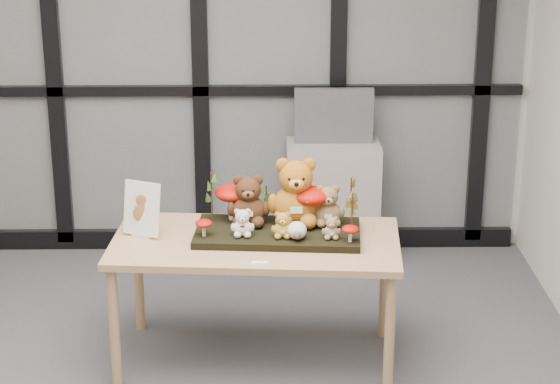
{
  "coord_description": "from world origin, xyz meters",
  "views": [
    {
      "loc": [
        0.85,
        -3.67,
        2.53
      ],
      "look_at": [
        0.92,
        0.91,
        0.93
      ],
      "focal_mm": 65.0,
      "sensor_mm": 36.0,
      "label": 1
    }
  ],
  "objects_px": {
    "mushroom_back_left": "(233,200)",
    "monitor": "(334,116)",
    "bear_pooh_yellow": "(296,187)",
    "mushroom_front_right": "(350,233)",
    "cabinet": "(332,202)",
    "bear_beige_small": "(331,226)",
    "sign_holder": "(142,212)",
    "plush_cream_hedgehog": "(297,229)",
    "bear_white_bow": "(242,221)",
    "bear_small_yellow": "(282,223)",
    "mushroom_back_right": "(311,204)",
    "bear_brown_medium": "(248,197)",
    "bear_tan_back": "(328,203)",
    "mushroom_front_left": "(204,227)",
    "display_table": "(256,253)",
    "diorama_tray": "(278,233)"
  },
  "relations": [
    {
      "from": "bear_tan_back",
      "to": "monitor",
      "type": "xyz_separation_m",
      "value": [
        0.11,
        1.21,
        0.12
      ]
    },
    {
      "from": "diorama_tray",
      "to": "mushroom_front_left",
      "type": "relative_size",
      "value": 8.84
    },
    {
      "from": "bear_small_yellow",
      "to": "bear_beige_small",
      "type": "xyz_separation_m",
      "value": [
        0.24,
        -0.02,
        -0.01
      ]
    },
    {
      "from": "bear_beige_small",
      "to": "sign_holder",
      "type": "distance_m",
      "value": 0.94
    },
    {
      "from": "mushroom_back_right",
      "to": "mushroom_front_right",
      "type": "distance_m",
      "value": 0.31
    },
    {
      "from": "display_table",
      "to": "cabinet",
      "type": "height_order",
      "value": "cabinet"
    },
    {
      "from": "bear_small_yellow",
      "to": "monitor",
      "type": "distance_m",
      "value": 1.43
    },
    {
      "from": "bear_brown_medium",
      "to": "bear_small_yellow",
      "type": "bearing_deg",
      "value": -43.57
    },
    {
      "from": "bear_beige_small",
      "to": "sign_holder",
      "type": "xyz_separation_m",
      "value": [
        -0.93,
        0.13,
        0.03
      ]
    },
    {
      "from": "bear_pooh_yellow",
      "to": "mushroom_front_right",
      "type": "distance_m",
      "value": 0.39
    },
    {
      "from": "plush_cream_hedgehog",
      "to": "monitor",
      "type": "relative_size",
      "value": 0.2
    },
    {
      "from": "mushroom_back_left",
      "to": "mushroom_front_right",
      "type": "relative_size",
      "value": 2.2
    },
    {
      "from": "bear_pooh_yellow",
      "to": "bear_tan_back",
      "type": "relative_size",
      "value": 1.65
    },
    {
      "from": "bear_white_bow",
      "to": "sign_holder",
      "type": "distance_m",
      "value": 0.5
    },
    {
      "from": "bear_pooh_yellow",
      "to": "sign_holder",
      "type": "bearing_deg",
      "value": -169.36
    },
    {
      "from": "sign_holder",
      "to": "cabinet",
      "type": "bearing_deg",
      "value": 74.76
    },
    {
      "from": "diorama_tray",
      "to": "mushroom_back_left",
      "type": "distance_m",
      "value": 0.3
    },
    {
      "from": "bear_brown_medium",
      "to": "bear_beige_small",
      "type": "xyz_separation_m",
      "value": [
        0.4,
        -0.2,
        -0.08
      ]
    },
    {
      "from": "bear_pooh_yellow",
      "to": "bear_beige_small",
      "type": "distance_m",
      "value": 0.3
    },
    {
      "from": "bear_pooh_yellow",
      "to": "mushroom_back_left",
      "type": "distance_m",
      "value": 0.34
    },
    {
      "from": "bear_tan_back",
      "to": "bear_white_bow",
      "type": "distance_m",
      "value": 0.45
    },
    {
      "from": "bear_beige_small",
      "to": "monitor",
      "type": "xyz_separation_m",
      "value": [
        0.1,
        1.4,
        0.17
      ]
    },
    {
      "from": "display_table",
      "to": "sign_holder",
      "type": "height_order",
      "value": "sign_holder"
    },
    {
      "from": "plush_cream_hedgehog",
      "to": "sign_holder",
      "type": "height_order",
      "value": "sign_holder"
    },
    {
      "from": "display_table",
      "to": "plush_cream_hedgehog",
      "type": "bearing_deg",
      "value": -16.03
    },
    {
      "from": "bear_pooh_yellow",
      "to": "plush_cream_hedgehog",
      "type": "relative_size",
      "value": 3.93
    },
    {
      "from": "bear_brown_medium",
      "to": "bear_white_bow",
      "type": "xyz_separation_m",
      "value": [
        -0.03,
        -0.16,
        -0.06
      ]
    },
    {
      "from": "bear_small_yellow",
      "to": "bear_beige_small",
      "type": "bearing_deg",
      "value": -0.55
    },
    {
      "from": "bear_brown_medium",
      "to": "mushroom_front_left",
      "type": "bearing_deg",
      "value": -138.06
    },
    {
      "from": "cabinet",
      "to": "monitor",
      "type": "bearing_deg",
      "value": 90.0
    },
    {
      "from": "mushroom_back_left",
      "to": "monitor",
      "type": "bearing_deg",
      "value": 62.68
    },
    {
      "from": "monitor",
      "to": "bear_brown_medium",
      "type": "bearing_deg",
      "value": -112.82
    },
    {
      "from": "bear_tan_back",
      "to": "bear_beige_small",
      "type": "bearing_deg",
      "value": -83.64
    },
    {
      "from": "bear_brown_medium",
      "to": "cabinet",
      "type": "relative_size",
      "value": 0.37
    },
    {
      "from": "bear_beige_small",
      "to": "mushroom_front_right",
      "type": "relative_size",
      "value": 1.36
    },
    {
      "from": "bear_brown_medium",
      "to": "monitor",
      "type": "xyz_separation_m",
      "value": [
        0.5,
        1.2,
        0.09
      ]
    },
    {
      "from": "display_table",
      "to": "bear_small_yellow",
      "type": "relative_size",
      "value": 10.2
    },
    {
      "from": "display_table",
      "to": "bear_pooh_yellow",
      "type": "xyz_separation_m",
      "value": [
        0.2,
        0.14,
        0.29
      ]
    },
    {
      "from": "bear_tan_back",
      "to": "diorama_tray",
      "type": "bearing_deg",
      "value": -158.74
    },
    {
      "from": "display_table",
      "to": "mushroom_front_right",
      "type": "height_order",
      "value": "mushroom_front_right"
    },
    {
      "from": "bear_small_yellow",
      "to": "mushroom_back_right",
      "type": "relative_size",
      "value": 0.67
    },
    {
      "from": "bear_pooh_yellow",
      "to": "mushroom_back_right",
      "type": "xyz_separation_m",
      "value": [
        0.07,
        -0.02,
        -0.08
      ]
    },
    {
      "from": "bear_brown_medium",
      "to": "bear_tan_back",
      "type": "distance_m",
      "value": 0.4
    },
    {
      "from": "bear_white_bow",
      "to": "plush_cream_hedgehog",
      "type": "xyz_separation_m",
      "value": [
        0.26,
        -0.05,
        -0.03
      ]
    },
    {
      "from": "plush_cream_hedgehog",
      "to": "monitor",
      "type": "distance_m",
      "value": 1.44
    },
    {
      "from": "bear_small_yellow",
      "to": "sign_holder",
      "type": "relative_size",
      "value": 0.51
    },
    {
      "from": "bear_white_bow",
      "to": "mushroom_front_right",
      "type": "bearing_deg",
      "value": -5.46
    },
    {
      "from": "monitor",
      "to": "mushroom_front_right",
      "type": "bearing_deg",
      "value": -90.48
    },
    {
      "from": "monitor",
      "to": "bear_tan_back",
      "type": "bearing_deg",
      "value": -95.05
    },
    {
      "from": "mushroom_front_right",
      "to": "cabinet",
      "type": "bearing_deg",
      "value": 89.51
    }
  ]
}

